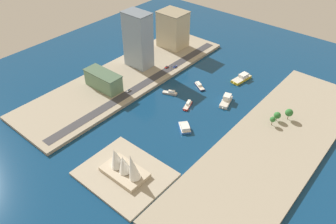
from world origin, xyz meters
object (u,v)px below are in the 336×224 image
object	(u,v)px
van_white	(129,90)
traffic_light_waterfront	(172,68)
patrol_launch_navy	(199,86)
ferry_yellow_fast	(242,78)
yacht_sleek_gray	(170,93)
tugboat_red	(188,105)
hatchback_blue	(175,66)
pickup_red	(167,67)
office_block_beige	(173,29)
catamaran_blue	(185,127)
ferry_white_commuter	(226,100)
tower_tall_glass	(138,40)
terminal_long_green	(103,80)
opera_landmark	(124,166)

from	to	relation	value
van_white	traffic_light_waterfront	distance (m)	55.63
patrol_launch_navy	ferry_yellow_fast	xyz separation A→B (m)	(-25.43, -38.46, 0.90)
yacht_sleek_gray	tugboat_red	size ratio (longest dim) A/B	0.94
yacht_sleek_gray	hatchback_blue	size ratio (longest dim) A/B	3.43
ferry_yellow_fast	pickup_red	xyz separation A→B (m)	(71.40, 34.29, 1.70)
patrol_launch_navy	office_block_beige	size ratio (longest dim) A/B	0.38
patrol_launch_navy	catamaran_blue	xyz separation A→B (m)	(-28.51, 60.29, 0.56)
ferry_white_commuter	tower_tall_glass	xyz separation A→B (m)	(107.16, 4.22, 29.49)
office_block_beige	hatchback_blue	world-z (taller)	office_block_beige
office_block_beige	traffic_light_waterfront	bearing A→B (deg)	128.53
patrol_launch_navy	tower_tall_glass	size ratio (longest dim) A/B	0.27
ferry_white_commuter	office_block_beige	size ratio (longest dim) A/B	0.53
tower_tall_glass	pickup_red	bearing A→B (deg)	-152.01
tugboat_red	hatchback_blue	distance (m)	67.00
ferry_yellow_fast	pickup_red	bearing A→B (deg)	25.65
office_block_beige	hatchback_blue	size ratio (longest dim) A/B	9.42
tower_tall_glass	traffic_light_waterfront	size ratio (longest dim) A/B	8.96
catamaran_blue	van_white	xyz separation A→B (m)	(73.30, -7.04, 2.01)
tugboat_red	ferry_yellow_fast	xyz separation A→B (m)	(-14.53, -71.55, 0.70)
terminal_long_green	opera_landmark	bearing A→B (deg)	145.88
traffic_light_waterfront	catamaran_blue	bearing A→B (deg)	136.47
tugboat_red	catamaran_blue	bearing A→B (deg)	122.90
tugboat_red	pickup_red	size ratio (longest dim) A/B	3.54
terminal_long_green	van_white	distance (m)	26.46
tugboat_red	ferry_yellow_fast	distance (m)	73.01
patrol_launch_navy	tugboat_red	size ratio (longest dim) A/B	0.97
patrol_launch_navy	yacht_sleek_gray	size ratio (longest dim) A/B	1.03
yacht_sleek_gray	van_white	world-z (taller)	van_white
office_block_beige	pickup_red	size ratio (longest dim) A/B	9.14
yacht_sleek_gray	ferry_white_commuter	world-z (taller)	ferry_white_commuter
patrol_launch_navy	opera_landmark	xyz separation A→B (m)	(-27.15, 128.37, 8.49)
catamaran_blue	pickup_red	xyz separation A→B (m)	(74.48, -64.46, 2.04)
patrol_launch_navy	office_block_beige	world-z (taller)	office_block_beige
patrol_launch_navy	opera_landmark	bearing A→B (deg)	101.94
ferry_white_commuter	traffic_light_waterfront	world-z (taller)	traffic_light_waterfront
tower_tall_glass	pickup_red	distance (m)	41.23
van_white	opera_landmark	world-z (taller)	opera_landmark
ferry_yellow_fast	terminal_long_green	bearing A→B (deg)	47.72
ferry_yellow_fast	tower_tall_glass	xyz separation A→B (m)	(97.92, 48.38, 29.95)
ferry_yellow_fast	traffic_light_waterfront	xyz separation A→B (m)	(62.15, 36.78, 5.14)
opera_landmark	patrol_launch_navy	bearing A→B (deg)	-78.06
ferry_yellow_fast	van_white	size ratio (longest dim) A/B	5.20
yacht_sleek_gray	patrol_launch_navy	bearing A→B (deg)	-117.02
patrol_launch_navy	tower_tall_glass	xyz separation A→B (m)	(72.49, 9.92, 30.85)
tugboat_red	traffic_light_waterfront	xyz separation A→B (m)	(47.63, -34.77, 5.84)
ferry_yellow_fast	pickup_red	world-z (taller)	ferry_yellow_fast
ferry_yellow_fast	hatchback_blue	world-z (taller)	ferry_yellow_fast
yacht_sleek_gray	tugboat_red	xyz separation A→B (m)	(-25.19, 5.09, 0.01)
pickup_red	terminal_long_green	bearing A→B (deg)	72.27
tugboat_red	traffic_light_waterfront	bearing A→B (deg)	-36.13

